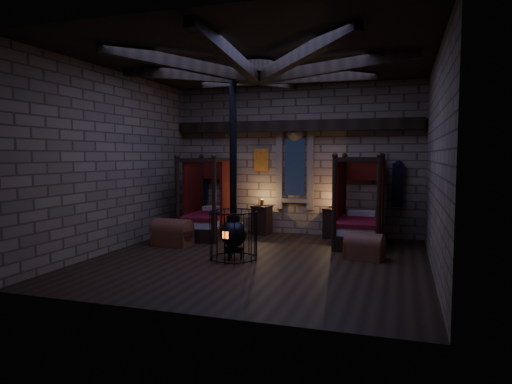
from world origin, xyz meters
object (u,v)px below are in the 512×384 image
(bed_left, at_px, (209,217))
(trunk_right, at_px, (364,247))
(stove, at_px, (233,230))
(bed_right, at_px, (360,223))
(trunk_left, at_px, (172,233))

(bed_left, distance_m, trunk_right, 4.64)
(bed_left, relative_size, trunk_right, 2.46)
(bed_left, relative_size, stove, 0.54)
(stove, bearing_deg, trunk_right, 34.15)
(trunk_right, bearing_deg, bed_left, 171.36)
(bed_right, xyz_separation_m, trunk_right, (0.26, -1.67, -0.28))
(bed_right, distance_m, trunk_left, 4.69)
(bed_right, xyz_separation_m, stove, (-2.41, -2.56, 0.09))
(bed_left, height_order, stove, stove)
(bed_right, bearing_deg, trunk_left, -160.99)
(bed_right, height_order, stove, stove)
(trunk_left, xyz_separation_m, stove, (2.00, -1.00, 0.33))
(bed_left, bearing_deg, trunk_left, -108.40)
(bed_right, relative_size, stove, 0.54)
(bed_right, relative_size, trunk_left, 2.30)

